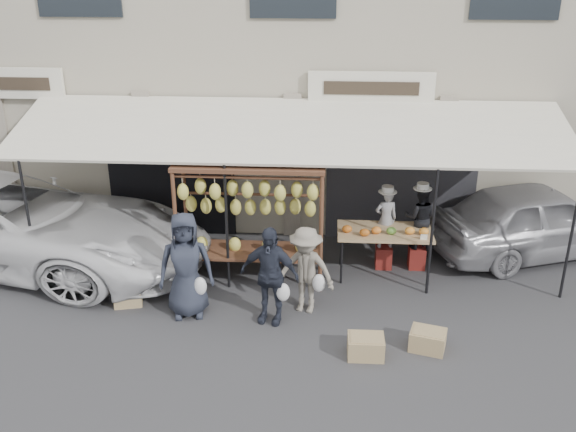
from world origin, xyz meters
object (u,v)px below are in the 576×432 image
at_px(customer_mid, 269,275).
at_px(produce_table, 385,233).
at_px(sedan, 538,219).
at_px(crate_near_a, 366,347).
at_px(customer_left, 186,265).
at_px(crate_far, 128,297).
at_px(banana_rack, 250,200).
at_px(crate_near_b, 428,340).
at_px(customer_right, 306,270).
at_px(vendor_right, 420,218).
at_px(vendor_left, 386,219).

bearing_deg(customer_mid, produce_table, 53.23).
bearing_deg(sedan, crate_near_a, 117.18).
xyz_separation_m(customer_left, crate_far, (-1.09, 0.23, -0.76)).
bearing_deg(crate_far, produce_table, 16.54).
distance_m(banana_rack, customer_mid, 1.61).
relative_size(crate_far, sedan, 0.11).
height_order(customer_mid, crate_near_b, customer_mid).
height_order(crate_near_a, sedan, sedan).
relative_size(customer_right, crate_near_b, 2.90).
relative_size(customer_right, crate_far, 3.28).
distance_m(customer_left, customer_mid, 1.36).
xyz_separation_m(vendor_right, customer_right, (-2.04, -1.68, -0.27)).
distance_m(customer_mid, crate_near_a, 1.88).
bearing_deg(customer_mid, customer_left, -171.75).
height_order(crate_far, sedan, sedan).
xyz_separation_m(produce_table, customer_left, (-3.30, -1.54, 0.03)).
xyz_separation_m(customer_mid, crate_near_a, (1.51, -0.91, -0.67)).
relative_size(vendor_left, customer_right, 0.75).
bearing_deg(crate_far, vendor_right, 18.34).
xyz_separation_m(customer_right, sedan, (4.44, 2.46, -0.03)).
height_order(customer_right, sedan, customer_right).
bearing_deg(vendor_right, banana_rack, 19.89).
distance_m(customer_mid, crate_far, 2.57).
relative_size(vendor_left, vendor_right, 0.94).
height_order(customer_left, crate_near_a, customer_left).
bearing_deg(produce_table, customer_right, -136.39).
distance_m(produce_table, vendor_right, 0.78).
bearing_deg(produce_table, customer_left, -155.01).
relative_size(customer_left, crate_far, 3.91).
height_order(banana_rack, vendor_right, banana_rack).
distance_m(vendor_right, sedan, 2.54).
height_order(vendor_left, vendor_right, vendor_right).
relative_size(produce_table, customer_right, 1.13).
distance_m(crate_near_b, crate_far, 5.00).
bearing_deg(produce_table, vendor_left, 83.68).
bearing_deg(produce_table, sedan, 20.64).
height_order(customer_left, customer_mid, customer_left).
relative_size(banana_rack, crate_near_b, 5.02).
relative_size(customer_mid, customer_right, 1.10).
bearing_deg(customer_left, vendor_left, 18.51).
bearing_deg(customer_right, crate_near_a, -38.08).
bearing_deg(vendor_left, vendor_right, 170.99).
height_order(customer_right, crate_near_a, customer_right).
bearing_deg(banana_rack, vendor_right, 12.36).
bearing_deg(crate_far, crate_near_a, -17.50).
bearing_deg(crate_near_b, banana_rack, 145.26).
bearing_deg(crate_far, vendor_left, 20.52).
relative_size(crate_near_b, crate_far, 1.13).
height_order(produce_table, vendor_left, vendor_left).
bearing_deg(customer_mid, vendor_right, 50.68).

